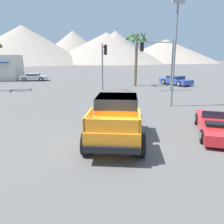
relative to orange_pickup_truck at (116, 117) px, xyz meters
name	(u,v)px	position (x,y,z in m)	size (l,w,h in m)	color
ground_plane	(117,145)	(-0.07, -0.64, -1.09)	(320.00, 320.00, 0.00)	#5B5956
orange_pickup_truck	(116,117)	(0.00, 0.00, 0.00)	(3.21, 5.07, 1.93)	orange
red_convertible_car	(218,126)	(5.05, -0.13, -0.68)	(3.48, 4.84, 1.02)	red
parked_car_silver	(34,77)	(-8.20, 26.23, -0.51)	(4.13, 2.15, 1.12)	#B7BABF
parked_car_blue	(176,80)	(11.33, 18.07, -0.47)	(3.34, 4.72, 1.20)	#334C9E
traffic_light_main	(104,58)	(1.18, 13.96, 2.43)	(0.38, 3.20, 5.04)	slate
traffic_light_crosswalk	(159,55)	(7.04, 13.52, 2.71)	(4.00, 0.38, 5.39)	slate
street_lamp_post	(175,45)	(5.39, 6.08, 3.39)	(0.90, 0.24, 7.42)	slate
palm_tree_tall	(136,44)	(5.73, 17.90, 4.03)	(2.80, 2.72, 6.77)	brown
distant_mountain_range	(95,48)	(8.82, 114.43, 7.13)	(141.88, 76.92, 18.10)	gray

